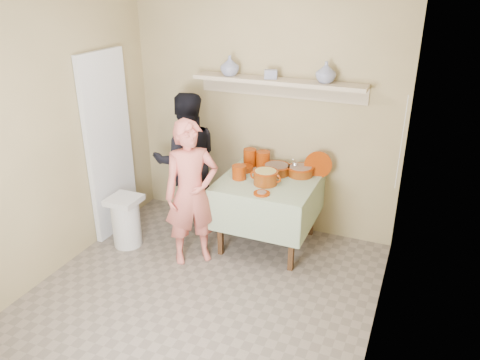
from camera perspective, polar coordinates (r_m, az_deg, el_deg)
The scene contains 22 objects.
ground at distance 4.28m, azimuth -5.95°, elevation -15.23°, with size 3.50×3.50×0.00m, color #726559.
tile_panel at distance 5.23m, azimuth -15.64°, elevation 4.03°, with size 0.06×0.70×2.00m, color silver.
plate_stack_a at distance 5.12m, azimuth 1.21°, elevation 2.77°, with size 0.14×0.14×0.19m, color #7A2403.
plate_stack_b at distance 5.08m, azimuth 2.81°, elevation 2.51°, with size 0.15×0.15×0.18m, color #7A2403.
bowl_stack at distance 4.78m, azimuth -0.11°, elevation 0.96°, with size 0.14×0.14×0.14m, color #7A2403.
empty_bowl at distance 5.00m, azimuth 0.56°, elevation 1.42°, with size 0.18×0.18×0.05m, color #7A2403.
propped_lid at distance 4.91m, azimuth 9.49°, elevation 1.84°, with size 0.29×0.29×0.02m, color #7A2403.
vase_right at distance 4.71m, azimuth 10.43°, elevation 12.79°, with size 0.20×0.20×0.20m, color navy.
vase_left at distance 4.99m, azimuth -1.26°, elevation 13.75°, with size 0.20×0.20×0.20m, color navy.
ceramic_box at distance 4.85m, azimuth 3.76°, elevation 12.74°, with size 0.13×0.09×0.09m, color navy.
person_cook at distance 4.57m, azimuth -5.93°, elevation -1.63°, with size 0.54×0.35×1.47m, color #CF6459.
person_helper at distance 5.28m, azimuth -6.51°, elevation 2.35°, with size 0.75×0.59×1.55m, color black.
room_shell at distance 3.51m, azimuth -7.05°, elevation 5.77°, with size 3.04×3.54×2.62m.
serving_table at distance 4.85m, azimuth 3.51°, elevation -1.21°, with size 0.97×0.97×0.76m.
cazuela_meat_a at distance 4.93m, azimuth 4.47°, elevation 1.41°, with size 0.30×0.30×0.10m.
cazuela_meat_b at distance 4.91m, azimuth 7.37°, elevation 1.18°, with size 0.28×0.28×0.10m.
ladle at distance 4.91m, azimuth 6.73°, elevation 1.86°, with size 0.08×0.26×0.19m.
cazuela_rice at distance 4.66m, azimuth 3.13°, elevation 0.47°, with size 0.33×0.25×0.14m.
front_plate at distance 4.47m, azimuth 2.67°, elevation -1.61°, with size 0.16×0.16×0.03m.
wall_shelf at distance 4.88m, azimuth 4.74°, elevation 11.68°, with size 1.80×0.25×0.21m.
trash_bin at distance 5.14m, azimuth -13.72°, elevation -4.87°, with size 0.32×0.32×0.56m.
electrical_cord at distance 4.60m, azimuth 19.07°, elevation 4.24°, with size 0.01×0.05×0.90m.
Camera 1 is at (1.68, -2.89, 2.67)m, focal length 35.00 mm.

